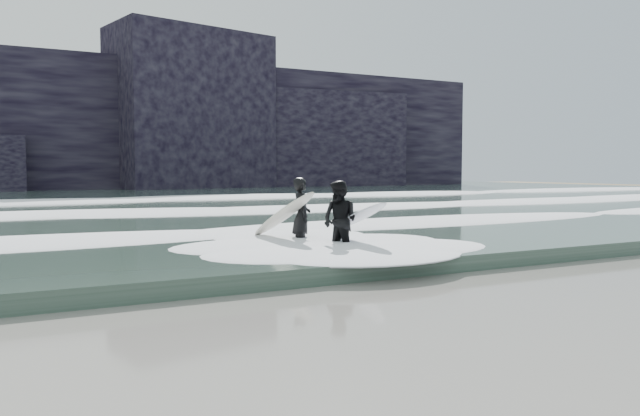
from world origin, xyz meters
The scene contains 8 objects.
ground centered at (0.00, 0.00, 0.00)m, with size 120.00×120.00×0.00m, color olive.
sea centered at (0.00, 29.00, 0.15)m, with size 90.00×52.00×0.30m, color #34493D.
headland centered at (0.00, 46.00, 5.00)m, with size 70.00×9.00×10.00m, color black.
foam_near centered at (0.00, 9.00, 0.40)m, with size 60.00×3.20×0.20m, color white.
foam_mid centered at (0.00, 16.00, 0.42)m, with size 60.00×4.00×0.24m, color white.
foam_far centered at (0.00, 25.00, 0.45)m, with size 60.00×4.80×0.30m, color white.
surfer_left centered at (0.75, 6.55, 0.82)m, with size 1.21×1.90×1.62m.
surfer_right centered at (1.13, 5.30, 0.79)m, with size 1.12×1.84×1.57m.
Camera 1 is at (-4.91, -5.30, 1.80)m, focal length 35.00 mm.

